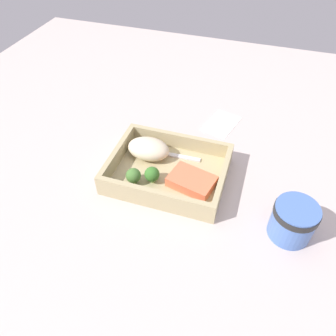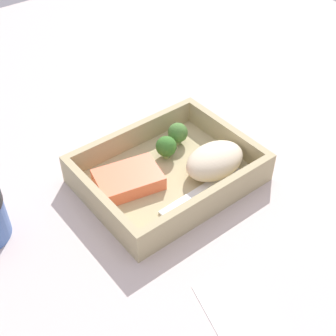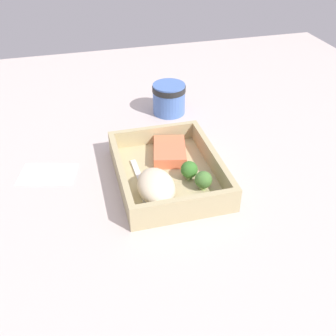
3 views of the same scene
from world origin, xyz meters
The scene contains 10 objects.
ground_plane centered at (0.00, 0.00, -1.00)cm, with size 160.00×160.00×2.00cm, color #C1B2AC.
takeout_tray centered at (0.00, 0.00, 0.60)cm, with size 26.41×20.42×1.20cm, color tan.
tray_rim centered at (0.00, 0.00, 3.17)cm, with size 26.41×20.42×3.94cm.
salmon_fillet centered at (-6.19, 2.00, 2.37)cm, with size 9.86×6.78×2.34cm, color #F16F49.
mashed_potatoes centered at (6.21, -3.96, 3.57)cm, with size 10.22×6.97×4.74cm, color beige.
broccoli_floret_1 centered at (6.35, 5.34, 3.32)cm, with size 3.39×3.39×3.89cm.
broccoli_floret_2 centered at (2.54, 3.69, 3.34)cm, with size 3.43×3.43×3.93cm.
fork centered at (2.75, -5.84, 1.42)cm, with size 15.84×2.31×0.44cm.
paper_cup centered at (-27.80, 7.64, 4.41)cm, with size 8.60×8.60×7.92cm.
receipt_slip centered at (-7.89, -23.99, 0.12)cm, with size 7.46×11.48×0.24cm, color white.
Camera 1 is at (-16.58, 50.95, 55.36)cm, focal length 35.00 mm.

